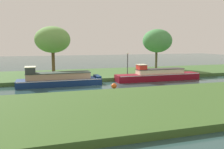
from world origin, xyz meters
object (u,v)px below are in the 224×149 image
Objects in this scene: willow_tree_centre at (157,41)px; channel_buoy at (114,86)px; mooring_post_near at (77,76)px; navy_narrowboat at (59,79)px; maroon_barge at (158,75)px; lamp_post at (128,61)px; willow_tree_left at (53,40)px.

channel_buoy is (-10.51, -11.30, -4.39)m from willow_tree_centre.
mooring_post_near is 5.57m from channel_buoy.
navy_narrowboat is 1.40× the size of willow_tree_centre.
maroon_barge is 4.03m from lamp_post.
maroon_barge is at bearing -117.09° from willow_tree_centre.
mooring_post_near is 1.09× the size of channel_buoy.
mooring_post_near is at bearing -153.99° from willow_tree_centre.
willow_tree_centre is at bearing 27.32° from navy_narrowboat.
mooring_post_near is at bearing -65.97° from willow_tree_left.
navy_narrowboat reaches higher than maroon_barge.
willow_tree_left is 1.00× the size of willow_tree_centre.
lamp_post reaches higher than mooring_post_near.
maroon_barge is 9.82m from willow_tree_centre.
willow_tree_left is at bearing 149.85° from maroon_barge.
lamp_post is at bearing 7.17° from mooring_post_near.
willow_tree_left is 6.95m from mooring_post_near.
lamp_post is at bearing 57.97° from channel_buoy.
channel_buoy is (5.02, -10.00, -4.47)m from willow_tree_left.
willow_tree_centre is (15.41, 7.96, 4.01)m from navy_narrowboat.
navy_narrowboat is at bearing -164.80° from lamp_post.
navy_narrowboat is 17.80m from willow_tree_centre.
navy_narrowboat reaches higher than mooring_post_near.
willow_tree_left is 12.05m from channel_buoy.
navy_narrowboat is at bearing -145.41° from mooring_post_near.
mooring_post_near is (-13.23, -6.46, -3.96)m from willow_tree_centre.
mooring_post_near reaches higher than channel_buoy.
lamp_post reaches higher than maroon_barge.
willow_tree_left is (-11.46, 6.66, 4.13)m from maroon_barge.
maroon_barge is 1.21× the size of navy_narrowboat.
willow_tree_left is at bearing 152.92° from lamp_post.
willow_tree_left is at bearing 91.04° from navy_narrowboat.
willow_tree_left reaches higher than mooring_post_near.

